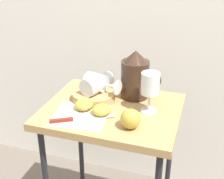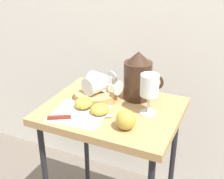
% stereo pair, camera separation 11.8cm
% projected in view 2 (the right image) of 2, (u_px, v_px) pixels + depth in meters
% --- Properties ---
extents(curtain_drape, '(2.40, 0.03, 1.93)m').
position_uv_depth(curtain_drape, '(154.00, 23.00, 1.53)').
color(curtain_drape, silver).
rests_on(curtain_drape, ground_plane).
extents(table, '(0.53, 0.43, 0.73)m').
position_uv_depth(table, '(112.00, 126.00, 1.25)').
color(table, '#AD8451').
rests_on(table, ground_plane).
extents(linen_napkin, '(0.22, 0.21, 0.00)m').
position_uv_depth(linen_napkin, '(79.00, 114.00, 1.17)').
color(linen_napkin, silver).
rests_on(linen_napkin, table).
extents(basket_tray, '(0.18, 0.18, 0.03)m').
position_uv_depth(basket_tray, '(96.00, 95.00, 1.28)').
color(basket_tray, tan).
rests_on(basket_tray, table).
extents(pitcher, '(0.17, 0.12, 0.20)m').
position_uv_depth(pitcher, '(138.00, 80.00, 1.26)').
color(pitcher, '#382319').
rests_on(pitcher, table).
extents(wine_glass_upright, '(0.07, 0.07, 0.16)m').
position_uv_depth(wine_glass_upright, '(149.00, 87.00, 1.13)').
color(wine_glass_upright, silver).
rests_on(wine_glass_upright, table).
extents(wine_glass_tipped_near, '(0.16, 0.10, 0.07)m').
position_uv_depth(wine_glass_tipped_near, '(100.00, 82.00, 1.27)').
color(wine_glass_tipped_near, silver).
rests_on(wine_glass_tipped_near, basket_tray).
extents(wine_glass_tipped_far, '(0.11, 0.16, 0.07)m').
position_uv_depth(wine_glass_tipped_far, '(95.00, 84.00, 1.24)').
color(wine_glass_tipped_far, silver).
rests_on(wine_glass_tipped_far, basket_tray).
extents(apple_half_left, '(0.07, 0.07, 0.04)m').
position_uv_depth(apple_half_left, '(84.00, 103.00, 1.20)').
color(apple_half_left, '#B29938').
rests_on(apple_half_left, linen_napkin).
extents(apple_half_right, '(0.07, 0.07, 0.04)m').
position_uv_depth(apple_half_right, '(100.00, 109.00, 1.15)').
color(apple_half_right, '#B29938').
rests_on(apple_half_right, linen_napkin).
extents(apple_whole, '(0.07, 0.07, 0.07)m').
position_uv_depth(apple_whole, '(126.00, 120.00, 1.06)').
color(apple_whole, '#B29938').
rests_on(apple_whole, table).
extents(knife, '(0.21, 0.13, 0.01)m').
position_uv_depth(knife, '(70.00, 117.00, 1.13)').
color(knife, silver).
rests_on(knife, linen_napkin).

